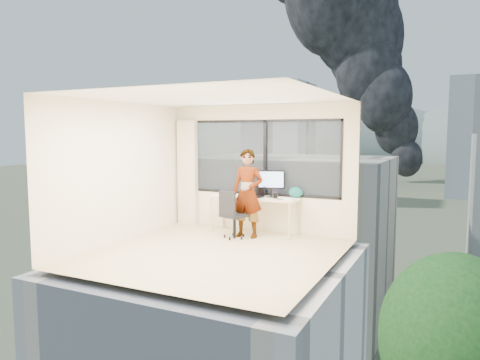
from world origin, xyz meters
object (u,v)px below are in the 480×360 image
Objects in this scene: laptop at (256,192)px; monitor at (271,183)px; chair at (234,214)px; game_console at (252,193)px; handbag at (296,192)px; desk at (254,215)px; person at (247,193)px.

monitor is at bearing 39.01° from laptop.
laptop is at bearing 85.37° from chair.
game_console is 0.94m from handbag.
desk is at bearing -164.25° from handbag.
person is 6.10× the size of handbag.
laptop reaches higher than game_console.
chair is at bearing -141.23° from handbag.
monitor reaches higher than laptop.
monitor is at bearing -19.60° from game_console.
person is at bearing -83.20° from game_console.
laptop is (0.04, 0.31, -0.01)m from person.
monitor reaches higher than game_console.
monitor reaches higher than desk.
game_console is at bearing 103.02° from person.
person is 0.60m from game_console.
laptop is (0.22, 0.51, 0.37)m from chair.
game_console is 1.07× the size of handbag.
person is (0.18, 0.20, 0.38)m from chair.
laptop is (0.05, -0.04, 0.47)m from desk.
chair is 0.55× the size of person.
desk is 0.49m from game_console.
game_console is at bearing 122.09° from desk.
monitor is 1.94× the size of handbag.
person is at bearing -88.06° from desk.
game_console is at bearing 106.56° from chair.
handbag is at bearing 15.66° from desk.
monitor is at bearing 56.07° from person.
person is at bearing -91.52° from laptop.
person reaches higher than laptop.
desk is 1.89× the size of chair.
handbag is at bearing 25.45° from laptop.
handbag is at bearing -7.82° from game_console.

